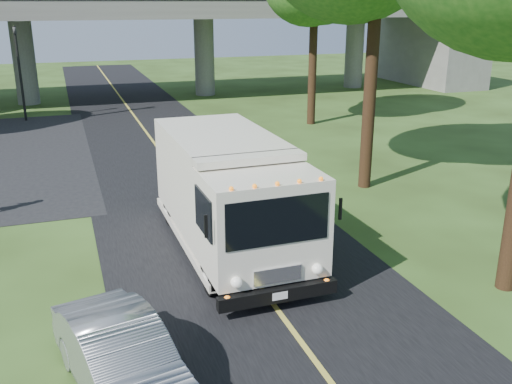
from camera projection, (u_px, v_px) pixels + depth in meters
name	position (u px, v px, depth m)	size (l,w,h in m)	color
ground	(310.00, 355.00, 10.94)	(120.00, 120.00, 0.00)	#2A3C15
road	(193.00, 195.00, 19.91)	(7.00, 90.00, 0.02)	black
lane_line	(193.00, 195.00, 19.90)	(0.12, 90.00, 0.01)	gold
overpass	(117.00, 31.00, 38.19)	(54.00, 10.00, 7.30)	slate
traffic_signal	(19.00, 64.00, 31.40)	(0.18, 0.22, 5.20)	black
step_van	(229.00, 191.00, 15.12)	(2.79, 7.37, 3.08)	silver
silver_sedan	(123.00, 360.00, 9.66)	(1.41, 4.05, 1.33)	gray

